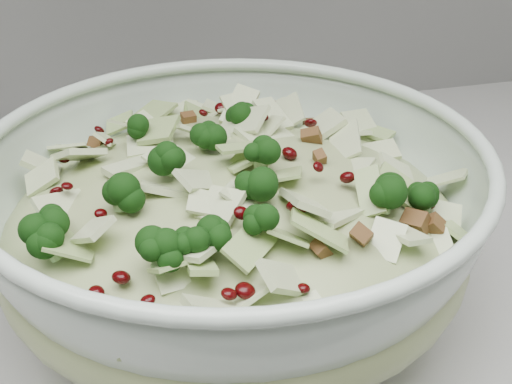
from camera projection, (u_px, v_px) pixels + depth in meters
The scene contains 2 objects.
mixing_bowl at pixel (234, 231), 0.50m from camera, with size 0.45×0.45×0.14m.
salad at pixel (233, 203), 0.49m from camera, with size 0.44×0.44×0.14m.
Camera 1 is at (-0.08, 1.19, 1.24)m, focal length 50.00 mm.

